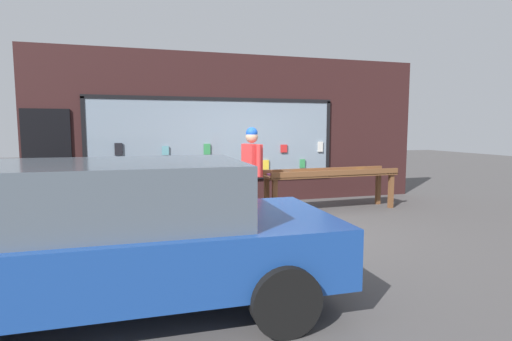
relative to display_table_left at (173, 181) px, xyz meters
name	(u,v)px	position (x,y,z in m)	size (l,w,h in m)	color
ground_plane	(273,226)	(1.62, -1.00, -0.73)	(40.00, 40.00, 0.00)	#474444
shopfront_facade	(236,131)	(1.54, 1.39, 0.93)	(8.93, 0.29, 3.36)	#331919
display_table_left	(173,181)	(0.00, 0.00, 0.00)	(2.93, 0.82, 0.90)	brown
display_table_right	(331,177)	(3.24, 0.00, -0.03)	(2.92, 0.73, 0.87)	brown
person_browsing	(252,166)	(1.38, -0.49, 0.29)	(0.29, 0.67, 1.74)	#4C382D
small_dog	(274,207)	(1.77, -0.61, -0.46)	(0.43, 0.50, 0.41)	#99724C
sandwich_board_sign	(23,203)	(-2.45, -0.22, -0.23)	(0.68, 0.83, 0.98)	black
parked_car	(114,234)	(-0.86, -3.66, 0.01)	(4.21, 1.95, 1.41)	navy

